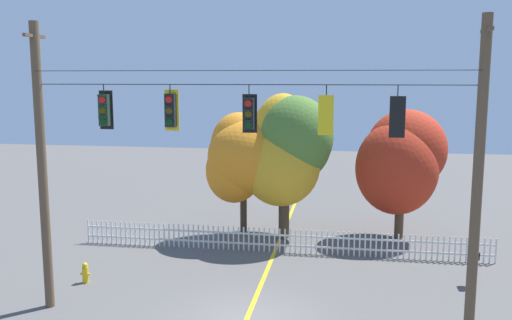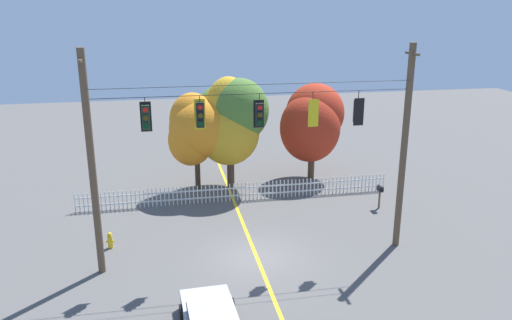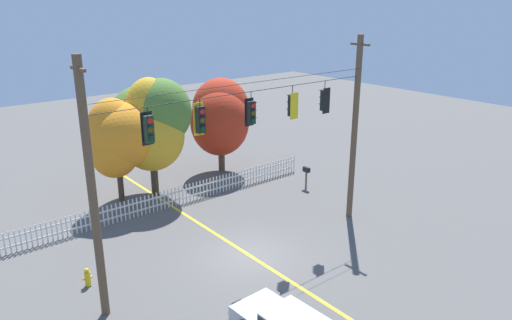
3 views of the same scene
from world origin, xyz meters
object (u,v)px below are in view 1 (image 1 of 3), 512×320
Objects in this scene: traffic_signal_southbound_primary at (249,114)px; roadside_mailbox at (475,257)px; autumn_maple_near_fence at (244,157)px; autumn_maple_far_west at (400,162)px; autumn_oak_far_east at (288,144)px; traffic_signal_northbound_primary at (105,110)px; traffic_signal_northbound_secondary at (326,115)px; autumn_maple_mid at (284,152)px; fire_hydrant at (85,273)px; traffic_signal_westbound_side at (171,110)px; traffic_signal_eastbound_side at (397,117)px.

roadside_mailbox is (7.48, 4.23, -5.33)m from traffic_signal_southbound_primary.
roadside_mailbox is (9.31, -4.56, -2.72)m from autumn_maple_near_fence.
autumn_maple_near_fence is 0.98× the size of autumn_maple_far_west.
traffic_signal_southbound_primary reaches higher than autumn_oak_far_east.
traffic_signal_northbound_primary reaches higher than autumn_maple_far_west.
autumn_maple_far_west is (9.72, 9.81, -2.84)m from traffic_signal_northbound_primary.
autumn_maple_far_west is (3.03, 9.83, -2.77)m from traffic_signal_northbound_secondary.
roadside_mailbox is (7.45, -4.46, -3.02)m from autumn_maple_mid.
traffic_signal_southbound_primary is at bearing -90.18° from autumn_maple_mid.
autumn_maple_near_fence is 8.80m from fire_hydrant.
autumn_maple_far_west is at bearing 52.11° from traffic_signal_westbound_side.
traffic_signal_eastbound_side is 10.97m from autumn_maple_near_fence.
traffic_signal_southbound_primary is 1.86× the size of fire_hydrant.
traffic_signal_northbound_primary and traffic_signal_eastbound_side have the same top height.
autumn_maple_far_west is at bearing 61.81° from traffic_signal_southbound_primary.
traffic_signal_southbound_primary is (2.38, -0.00, -0.07)m from traffic_signal_westbound_side.
traffic_signal_westbound_side is 9.20m from autumn_maple_near_fence.
traffic_signal_westbound_side reaches higher than roadside_mailbox.
traffic_signal_westbound_side is 6.56m from traffic_signal_eastbound_side.
autumn_maple_mid is at bearing 45.28° from fire_hydrant.
traffic_signal_eastbound_side is 9.91m from autumn_maple_mid.
autumn_maple_near_fence reaches higher than roadside_mailbox.
traffic_signal_northbound_primary is 14.10m from autumn_maple_far_west.
traffic_signal_westbound_side reaches higher than autumn_maple_near_fence.
traffic_signal_northbound_secondary is at bearing -141.04° from roadside_mailbox.
traffic_signal_eastbound_side is 7.54m from roadside_mailbox.
roadside_mailbox is (11.95, 4.23, -5.39)m from traffic_signal_northbound_primary.
traffic_signal_southbound_primary is 11.47m from autumn_maple_far_west.
fire_hydrant is at bearing 168.57° from traffic_signal_eastbound_side.
traffic_signal_northbound_primary is at bearing -117.12° from autumn_oak_far_east.
autumn_maple_near_fence is 7.69× the size of fire_hydrant.
traffic_signal_northbound_secondary reaches higher than autumn_maple_far_west.
traffic_signal_northbound_primary is 1.06× the size of roadside_mailbox.
traffic_signal_northbound_secondary is 1.87× the size of fire_hydrant.
traffic_signal_southbound_primary is at bearing 179.75° from traffic_signal_eastbound_side.
autumn_oak_far_east is at bearing 113.78° from traffic_signal_eastbound_side.
fire_hydrant is at bearing -134.72° from autumn_maple_mid.
traffic_signal_southbound_primary is 0.21× the size of autumn_oak_far_east.
traffic_signal_eastbound_side is 1.12× the size of roadside_mailbox.
autumn_maple_mid is at bearing 149.12° from roadside_mailbox.
traffic_signal_northbound_secondary is 0.21× the size of autumn_maple_mid.
traffic_signal_northbound_primary is at bearing 179.88° from traffic_signal_eastbound_side.
traffic_signal_northbound_primary reaches higher than autumn_oak_far_east.
autumn_oak_far_east is 10.41m from fire_hydrant.
traffic_signal_eastbound_side is 1.92× the size of fire_hydrant.
traffic_signal_southbound_primary is at bearing -150.50° from roadside_mailbox.
autumn_maple_far_west is 4.61× the size of roadside_mailbox.
traffic_signal_westbound_side is 0.98× the size of traffic_signal_southbound_primary.
traffic_signal_westbound_side is 1.82× the size of fire_hydrant.
traffic_signal_northbound_secondary is 10.65m from autumn_maple_far_west.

